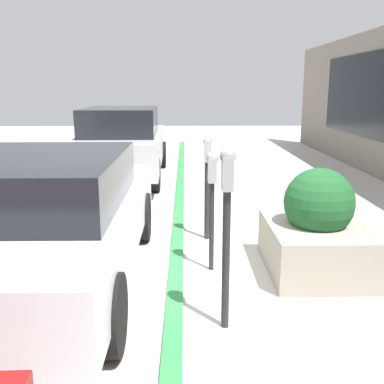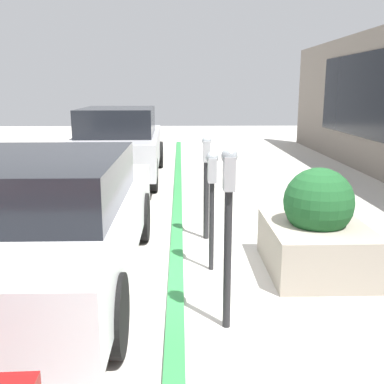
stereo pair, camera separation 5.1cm
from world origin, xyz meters
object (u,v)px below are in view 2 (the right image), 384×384
parking_meter_second (212,186)px  planter_box (317,231)px  parking_meter_nearest (228,212)px  parking_meter_middle (206,176)px  parked_car_middle (45,217)px  parked_car_rear (120,142)px

parking_meter_second → planter_box: size_ratio=1.00×
parking_meter_nearest → parking_meter_middle: bearing=1.0°
parking_meter_nearest → parked_car_middle: parking_meter_nearest is taller
parking_meter_nearest → parking_meter_second: parking_meter_nearest is taller
parking_meter_middle → parked_car_rear: (4.24, 1.70, -0.04)m
planter_box → parked_car_middle: parked_car_middle is taller
parking_meter_nearest → planter_box: (1.21, -1.12, -0.57)m
parking_meter_nearest → parking_meter_middle: 2.34m
planter_box → parked_car_middle: (-0.31, 2.88, 0.27)m
parked_car_middle → parking_meter_middle: bearing=-50.3°
parking_meter_second → planter_box: bearing=-92.1°
parked_car_middle → planter_box: bearing=-84.1°
parking_meter_second → parked_car_rear: parked_car_rear is taller
parking_meter_middle → parked_car_middle: (-1.43, 1.71, -0.14)m
parking_meter_second → parking_meter_middle: 1.09m
parking_meter_second → parking_meter_nearest: bearing=-177.9°
planter_box → parking_meter_nearest: bearing=137.1°
parked_car_middle → parking_meter_nearest: bearing=-117.3°
parking_meter_nearest → planter_box: parking_meter_nearest is taller
parking_meter_second → parking_meter_middle: (1.08, -0.00, -0.10)m
parked_car_middle → parked_car_rear: 5.67m
parking_meter_nearest → planter_box: bearing=-42.9°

